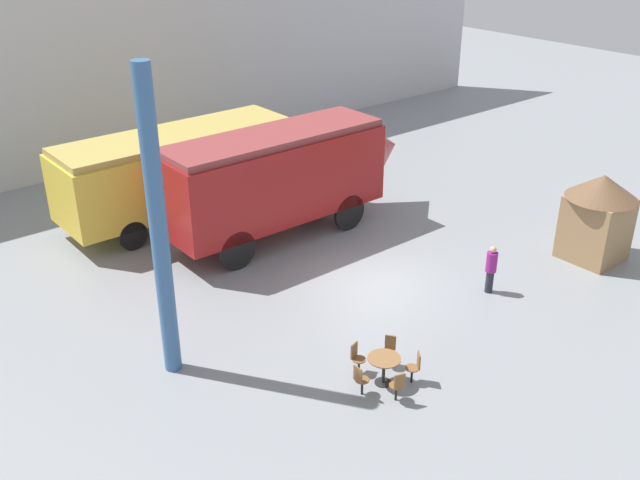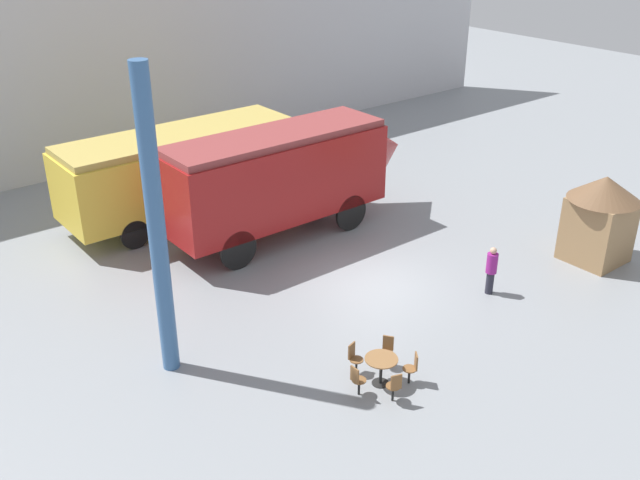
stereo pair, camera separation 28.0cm
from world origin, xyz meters
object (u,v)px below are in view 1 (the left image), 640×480
at_px(ticket_kiosk, 598,213).
at_px(passenger_coach_vintage, 179,168).
at_px(visitor_person, 491,268).
at_px(streamlined_locomotive, 291,171).
at_px(cafe_table_near, 384,363).
at_px(cafe_chair_0, 360,378).

bearing_deg(ticket_kiosk, passenger_coach_vintage, 127.54).
relative_size(passenger_coach_vintage, visitor_person, 5.71).
xyz_separation_m(streamlined_locomotive, cafe_table_near, (-3.68, -8.63, -1.75)).
height_order(passenger_coach_vintage, visitor_person, passenger_coach_vintage).
bearing_deg(cafe_table_near, cafe_chair_0, 179.23).
bearing_deg(cafe_chair_0, cafe_table_near, 0.00).
relative_size(streamlined_locomotive, cafe_chair_0, 11.43).
distance_m(cafe_chair_0, visitor_person, 6.67).
relative_size(cafe_chair_0, visitor_person, 0.55).
relative_size(passenger_coach_vintage, streamlined_locomotive, 0.90).
relative_size(passenger_coach_vintage, ticket_kiosk, 2.99).
distance_m(cafe_table_near, visitor_person, 5.89).
distance_m(cafe_table_near, ticket_kiosk, 10.37).
xyz_separation_m(visitor_person, ticket_kiosk, (4.55, -0.72, 0.82)).
distance_m(streamlined_locomotive, ticket_kiosk, 10.48).
xyz_separation_m(cafe_table_near, cafe_chair_0, (-0.79, 0.01, -0.09)).
relative_size(cafe_table_near, cafe_chair_0, 0.97).
bearing_deg(cafe_table_near, streamlined_locomotive, 66.89).
xyz_separation_m(cafe_table_near, ticket_kiosk, (10.30, 0.53, 1.07)).
bearing_deg(cafe_table_near, ticket_kiosk, 2.95).
height_order(passenger_coach_vintage, ticket_kiosk, passenger_coach_vintage).
bearing_deg(cafe_table_near, passenger_coach_vintage, 84.34).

